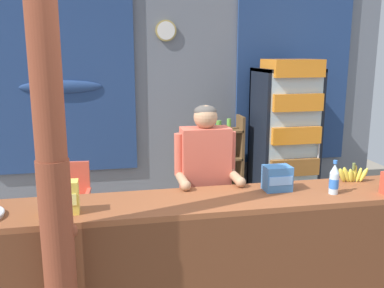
{
  "coord_description": "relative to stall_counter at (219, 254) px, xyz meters",
  "views": [
    {
      "loc": [
        -0.86,
        -2.35,
        1.99
      ],
      "look_at": [
        -0.21,
        0.89,
        1.27
      ],
      "focal_mm": 39.68,
      "sensor_mm": 36.0,
      "label": 1
    }
  ],
  "objects": [
    {
      "name": "ground_plane",
      "position": [
        0.14,
        0.92,
        -0.6
      ],
      "size": [
        7.83,
        7.83,
        0.0
      ],
      "primitive_type": "plane",
      "color": "gray"
    },
    {
      "name": "back_wall_curtained",
      "position": [
        0.14,
        2.77,
        0.86
      ],
      "size": [
        5.65,
        0.22,
        2.86
      ],
      "color": "slate",
      "rests_on": "ground"
    },
    {
      "name": "stall_counter",
      "position": [
        0.0,
        0.0,
        0.0
      ],
      "size": [
        3.92,
        0.54,
        0.98
      ],
      "color": "brown",
      "rests_on": "ground"
    },
    {
      "name": "timber_post",
      "position": [
        -1.03,
        -0.28,
        0.75
      ],
      "size": [
        0.21,
        0.18,
        2.82
      ],
      "color": "brown",
      "rests_on": "ground"
    },
    {
      "name": "drink_fridge",
      "position": [
        1.43,
        2.18,
        0.44
      ],
      "size": [
        0.72,
        0.7,
        1.9
      ],
      "color": "black",
      "rests_on": "ground"
    },
    {
      "name": "bottle_shelf_rack",
      "position": [
        0.71,
        2.43,
        0.02
      ],
      "size": [
        0.48,
        0.28,
        1.2
      ],
      "color": "brown",
      "rests_on": "ground"
    },
    {
      "name": "plastic_lawn_chair",
      "position": [
        -1.15,
        1.7,
        -0.11
      ],
      "size": [
        0.48,
        0.48,
        0.86
      ],
      "color": "#E5563D",
      "rests_on": "ground"
    },
    {
      "name": "shopkeeper",
      "position": [
        0.04,
        0.59,
        0.39
      ],
      "size": [
        0.5,
        0.42,
        1.58
      ],
      "color": "#28282D",
      "rests_on": "ground"
    },
    {
      "name": "soda_bottle_water",
      "position": [
        0.86,
        0.04,
        0.48
      ],
      "size": [
        0.07,
        0.07,
        0.25
      ],
      "color": "silver",
      "rests_on": "stall_counter"
    },
    {
      "name": "snack_box_biscuit",
      "position": [
        0.49,
        0.2,
        0.47
      ],
      "size": [
        0.2,
        0.15,
        0.19
      ],
      "color": "#3D75B7",
      "rests_on": "stall_counter"
    },
    {
      "name": "snack_box_instant_noodle",
      "position": [
        -1.03,
        0.02,
        0.48
      ],
      "size": [
        0.22,
        0.11,
        0.21
      ],
      "color": "#EAD14C",
      "rests_on": "stall_counter"
    },
    {
      "name": "banana_bunch",
      "position": [
        1.16,
        0.27,
        0.43
      ],
      "size": [
        0.27,
        0.06,
        0.16
      ],
      "color": "#DBCC42",
      "rests_on": "stall_counter"
    }
  ]
}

